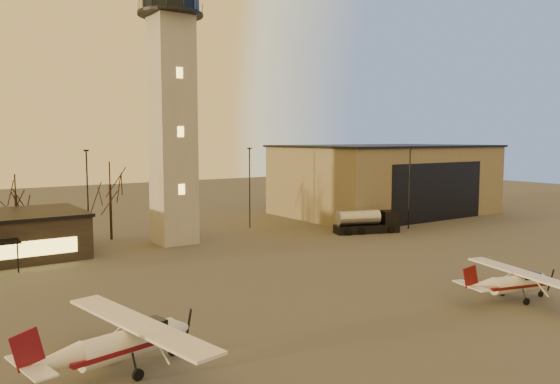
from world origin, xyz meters
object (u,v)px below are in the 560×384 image
(cessna_front, at_px, (519,286))
(hangar, at_px, (385,179))
(cessna_rear, at_px, (132,347))
(control_tower, at_px, (172,91))
(fuel_truck, at_px, (366,223))

(cessna_front, bearing_deg, hangar, 71.61)
(cessna_front, height_order, cessna_rear, cessna_rear)
(control_tower, relative_size, hangar, 1.07)
(cessna_front, bearing_deg, control_tower, 123.96)
(cessna_front, distance_m, fuel_truck, 28.02)
(hangar, relative_size, cessna_rear, 2.55)
(hangar, xyz_separation_m, fuel_truck, (-14.47, -11.14, -4.02))
(hangar, xyz_separation_m, cessna_rear, (-51.08, -33.07, -4.03))
(hangar, bearing_deg, cessna_rear, -147.09)
(cessna_front, height_order, fuel_truck, fuel_truck)
(control_tower, height_order, fuel_truck, control_tower)
(cessna_front, bearing_deg, cessna_rear, -173.82)
(control_tower, xyz_separation_m, cessna_rear, (-15.08, -29.09, -15.20))
(control_tower, height_order, cessna_front, control_tower)
(cessna_front, xyz_separation_m, fuel_truck, (10.20, 26.09, 0.18))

